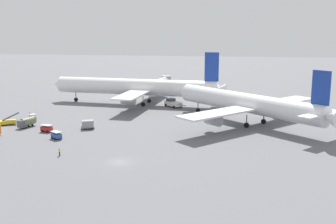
# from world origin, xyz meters

# --- Properties ---
(ground_plane) EXTENTS (600.00, 600.00, 0.00)m
(ground_plane) POSITION_xyz_m (0.00, 0.00, 0.00)
(ground_plane) COLOR slate
(airliner_at_gate_left) EXTENTS (59.42, 42.22, 17.38)m
(airliner_at_gate_left) POSITION_xyz_m (-11.04, 59.97, 5.65)
(airliner_at_gate_left) COLOR white
(airliner_at_gate_left) RESTS_ON ground
(airliner_being_pushed) EXTENTS (42.14, 39.93, 15.68)m
(airliner_being_pushed) POSITION_xyz_m (24.28, 36.45, 5.43)
(airliner_being_pushed) COLOR silver
(airliner_being_pushed) RESTS_ON ground
(pushback_tug) EXTENTS (7.68, 7.23, 2.97)m
(pushback_tug) POSITION_xyz_m (1.44, 56.95, 1.26)
(pushback_tug) COLOR white
(pushback_tug) RESTS_ON ground
(gse_baggage_cart_trailing) EXTENTS (2.96, 2.02, 1.71)m
(gse_baggage_cart_trailing) POSITION_xyz_m (-23.93, 19.76, 0.86)
(gse_baggage_cart_trailing) COLOR red
(gse_baggage_cart_trailing) RESTS_ON ground
(gse_baggage_cart_near_cluster) EXTENTS (3.12, 2.92, 1.71)m
(gse_baggage_cart_near_cluster) POSITION_xyz_m (-18.77, 13.92, 0.86)
(gse_baggage_cart_near_cluster) COLOR #2D5199
(gse_baggage_cart_near_cluster) RESTS_ON ground
(gse_fuel_bowser_stubby) EXTENTS (3.22, 5.23, 2.40)m
(gse_fuel_bowser_stubby) POSITION_xyz_m (-31.06, 23.44, 1.33)
(gse_fuel_bowser_stubby) COLOR #666B4C
(gse_fuel_bowser_stubby) RESTS_ON ground
(gse_gpu_cart_small) EXTENTS (2.64, 2.50, 1.90)m
(gse_gpu_cart_small) POSITION_xyz_m (-34.24, 32.59, 0.79)
(gse_gpu_cart_small) COLOR silver
(gse_gpu_cart_small) RESTS_ON ground
(gse_container_dolly_flat) EXTENTS (3.83, 3.33, 2.15)m
(gse_container_dolly_flat) POSITION_xyz_m (-15.12, 24.35, 1.17)
(gse_container_dolly_flat) COLOR slate
(gse_container_dolly_flat) RESTS_ON ground
(gse_belt_loader_portside) EXTENTS (4.65, 3.99, 3.02)m
(gse_belt_loader_portside) POSITION_xyz_m (-37.21, 25.25, 0.83)
(gse_belt_loader_portside) COLOR gold
(gse_belt_loader_portside) RESTS_ON ground
(ground_crew_wing_walker_right) EXTENTS (0.36, 0.36, 1.66)m
(ground_crew_wing_walker_right) POSITION_xyz_m (-12.79, 1.96, 0.86)
(ground_crew_wing_walker_right) COLOR #2D3351
(ground_crew_wing_walker_right) RESTS_ON ground
(jet_bridge) EXTENTS (5.94, 20.31, 6.27)m
(jet_bridge) POSITION_xyz_m (-7.15, 81.77, 4.49)
(jet_bridge) COLOR #B7B7BC
(jet_bridge) RESTS_ON ground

